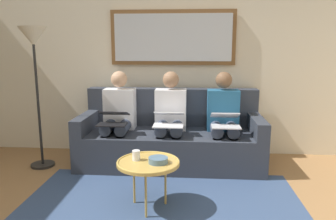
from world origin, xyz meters
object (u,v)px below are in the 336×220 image
(laptop_silver, at_px, (225,120))
(couch, at_px, (171,138))
(bowl, at_px, (158,160))
(framed_mirror, at_px, (173,38))
(person_right, at_px, (118,115))
(laptop_white, at_px, (169,119))
(coffee_table, at_px, (148,163))
(person_middle, at_px, (170,116))
(standing_lamp, at_px, (34,52))
(cup, at_px, (136,155))
(laptop_black, at_px, (113,118))
(person_left, at_px, (223,117))

(laptop_silver, bearing_deg, couch, -25.70)
(couch, relative_size, bowl, 12.94)
(framed_mirror, height_order, person_right, framed_mirror)
(framed_mirror, distance_m, laptop_white, 1.16)
(bowl, xyz_separation_m, laptop_silver, (-0.66, -0.93, 0.16))
(coffee_table, xyz_separation_m, person_middle, (-0.11, -1.15, 0.18))
(framed_mirror, bearing_deg, couch, 90.00)
(coffee_table, relative_size, standing_lamp, 0.34)
(framed_mirror, xyz_separation_m, person_middle, (0.00, 0.46, -0.94))
(framed_mirror, height_order, cup, framed_mirror)
(coffee_table, xyz_separation_m, laptop_silver, (-0.75, -0.91, 0.20))
(cup, relative_size, laptop_black, 0.27)
(cup, xyz_separation_m, laptop_silver, (-0.87, -0.88, 0.14))
(laptop_silver, bearing_deg, coffee_table, 50.38)
(cup, height_order, laptop_black, laptop_black)
(laptop_white, bearing_deg, laptop_black, 0.38)
(couch, distance_m, laptop_white, 0.44)
(laptop_white, bearing_deg, person_middle, -90.00)
(framed_mirror, xyz_separation_m, standing_lamp, (1.55, 0.66, -0.18))
(laptop_white, bearing_deg, bowl, 88.65)
(person_left, bearing_deg, framed_mirror, -35.52)
(bowl, xyz_separation_m, standing_lamp, (1.53, -0.97, 0.91))
(laptop_black, bearing_deg, standing_lamp, -2.84)
(laptop_black, bearing_deg, person_right, -90.00)
(bowl, relative_size, laptop_black, 0.51)
(bowl, xyz_separation_m, laptop_white, (-0.02, -0.93, 0.16))
(cup, bearing_deg, person_right, -69.61)
(cup, relative_size, person_middle, 0.08)
(standing_lamp, bearing_deg, laptop_black, 177.16)
(couch, xyz_separation_m, framed_mirror, (0.00, -0.39, 1.24))
(person_right, bearing_deg, person_middle, 180.00)
(coffee_table, height_order, laptop_black, laptop_black)
(laptop_black, bearing_deg, person_left, -169.21)
(coffee_table, xyz_separation_m, person_left, (-0.75, -1.15, 0.18))
(coffee_table, distance_m, cup, 0.13)
(coffee_table, height_order, standing_lamp, standing_lamp)
(couch, relative_size, laptop_white, 6.12)
(person_left, height_order, person_middle, same)
(framed_mirror, xyz_separation_m, person_left, (-0.64, 0.46, -0.94))
(coffee_table, height_order, person_left, person_left)
(couch, xyz_separation_m, standing_lamp, (1.55, 0.27, 1.06))
(cup, height_order, laptop_white, laptop_white)
(person_left, relative_size, laptop_white, 3.17)
(person_middle, relative_size, laptop_white, 3.17)
(cup, height_order, person_middle, person_middle)
(laptop_white, distance_m, standing_lamp, 1.72)
(person_left, bearing_deg, person_right, 0.00)
(bowl, distance_m, person_middle, 1.18)
(person_left, height_order, laptop_silver, person_left)
(framed_mirror, xyz_separation_m, laptop_silver, (-0.64, 0.70, -0.93))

